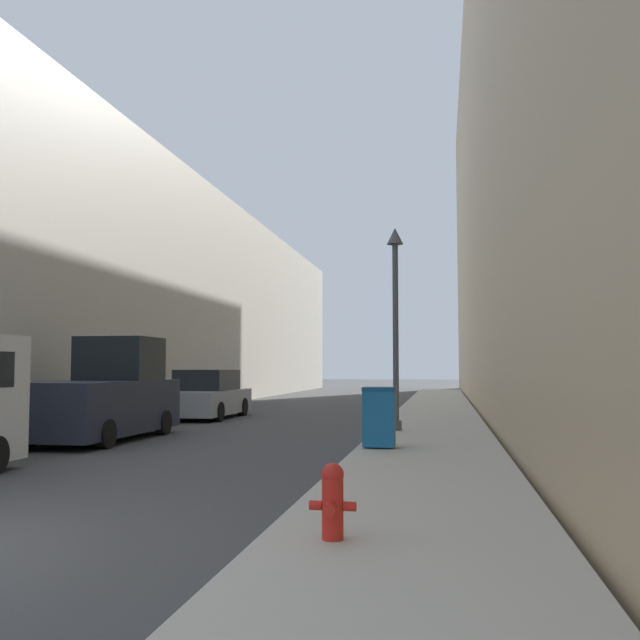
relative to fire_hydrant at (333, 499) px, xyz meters
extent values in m
cube|color=#B7B2A8|center=(0.74, 16.90, -0.44)|extent=(2.93, 60.00, 0.14)
cube|color=beige|center=(-15.43, 24.90, 4.59)|extent=(12.00, 60.00, 10.21)
cube|color=tan|center=(8.31, 24.90, 10.08)|extent=(12.00, 60.00, 21.19)
cylinder|color=red|center=(0.00, 0.01, -0.09)|extent=(0.20, 0.20, 0.57)
sphere|color=red|center=(0.00, 0.01, 0.23)|extent=(0.21, 0.21, 0.21)
cylinder|color=red|center=(0.00, 0.01, 0.30)|extent=(0.06, 0.06, 0.05)
cylinder|color=red|center=(0.00, -0.16, -0.06)|extent=(0.11, 0.12, 0.11)
cylinder|color=red|center=(-0.16, 0.01, -0.06)|extent=(0.12, 0.09, 0.09)
cylinder|color=red|center=(0.16, 0.01, -0.06)|extent=(0.12, 0.09, 0.09)
cube|color=#19609E|center=(-0.25, 7.75, 0.21)|extent=(0.62, 0.58, 1.11)
cube|color=navy|center=(-0.25, 7.75, 0.80)|extent=(0.64, 0.59, 0.08)
cylinder|color=black|center=(-0.52, 7.99, -0.29)|extent=(0.05, 0.16, 0.16)
cylinder|color=black|center=(0.01, 7.99, -0.29)|extent=(0.05, 0.16, 0.16)
cylinder|color=#4C4C51|center=(-0.17, 11.78, -0.25)|extent=(0.28, 0.28, 0.25)
cylinder|color=#4C4C51|center=(-0.17, 11.78, 2.04)|extent=(0.15, 0.15, 4.83)
cone|color=#4C4C51|center=(-0.17, 11.78, 4.68)|extent=(0.43, 0.43, 0.43)
cube|color=#232838|center=(-7.10, 9.42, 0.29)|extent=(1.94, 5.22, 1.26)
cube|color=black|center=(-7.10, 10.33, 1.47)|extent=(1.78, 1.67, 1.09)
cylinder|color=black|center=(-7.99, 11.04, -0.20)|extent=(0.24, 0.64, 0.64)
cylinder|color=black|center=(-6.20, 11.04, -0.20)|extent=(0.24, 0.64, 0.64)
cylinder|color=black|center=(-7.99, 7.80, -0.20)|extent=(0.24, 0.64, 0.64)
cylinder|color=black|center=(-6.20, 7.80, -0.20)|extent=(0.24, 0.64, 0.64)
cube|color=#A3A8B2|center=(-7.07, 17.11, 0.05)|extent=(1.88, 4.74, 0.81)
cube|color=#1E2328|center=(-7.07, 17.11, 0.81)|extent=(1.65, 2.46, 0.71)
cylinder|color=black|center=(-7.94, 18.54, -0.20)|extent=(0.24, 0.64, 0.64)
cylinder|color=black|center=(-6.21, 18.54, -0.20)|extent=(0.24, 0.64, 0.64)
cylinder|color=black|center=(-7.94, 15.69, -0.20)|extent=(0.24, 0.64, 0.64)
cylinder|color=black|center=(-6.21, 15.69, -0.20)|extent=(0.24, 0.64, 0.64)
camera|label=1|loc=(1.05, -6.72, 1.24)|focal=40.00mm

